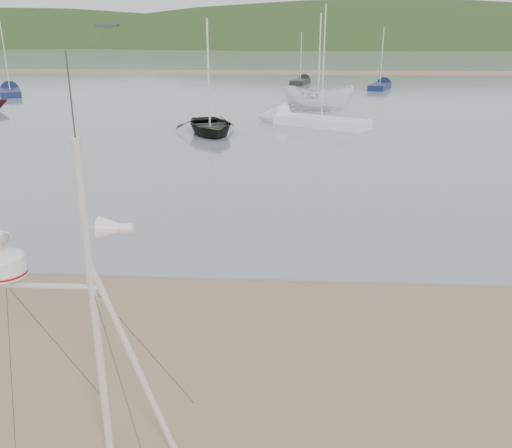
# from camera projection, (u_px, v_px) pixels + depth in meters

# --- Properties ---
(ground) EXTENTS (560.00, 560.00, 0.00)m
(ground) POSITION_uv_depth(u_px,v_px,m) (80.00, 388.00, 8.34)
(ground) COLOR #8B6C50
(ground) RESTS_ON ground
(water) EXTENTS (560.00, 256.00, 0.04)m
(water) POSITION_uv_depth(u_px,v_px,m) (277.00, 55.00, 132.55)
(water) COLOR gray
(water) RESTS_ON ground
(sandbar) EXTENTS (560.00, 7.00, 0.07)m
(sandbar) POSITION_uv_depth(u_px,v_px,m) (267.00, 72.00, 74.19)
(sandbar) COLOR #8B6C50
(sandbar) RESTS_ON water
(hill_ridge) EXTENTS (620.00, 180.00, 80.00)m
(hill_ridge) POSITION_uv_depth(u_px,v_px,m) (325.00, 93.00, 235.01)
(hill_ridge) COLOR #1F3616
(hill_ridge) RESTS_ON ground
(far_cottages) EXTENTS (294.40, 6.30, 8.00)m
(far_cottages) POSITION_uv_depth(u_px,v_px,m) (290.00, 36.00, 191.27)
(far_cottages) COLOR silver
(far_cottages) RESTS_ON ground
(mast_rig) EXTENTS (2.22, 2.37, 5.01)m
(mast_rig) POSITION_uv_depth(u_px,v_px,m) (95.00, 374.00, 6.64)
(mast_rig) COLOR beige
(mast_rig) RESTS_ON ground
(boat_dark) EXTENTS (3.41, 1.93, 4.59)m
(boat_dark) POSITION_uv_depth(u_px,v_px,m) (209.00, 90.00, 28.20)
(boat_dark) COLOR black
(boat_dark) RESTS_ON water
(boat_white) EXTENTS (2.55, 2.53, 4.98)m
(boat_white) POSITION_uv_depth(u_px,v_px,m) (319.00, 75.00, 35.46)
(boat_white) COLOR white
(boat_white) RESTS_ON water
(sailboat_white_near) EXTENTS (7.15, 5.24, 7.22)m
(sailboat_white_near) POSITION_uv_depth(u_px,v_px,m) (292.00, 119.00, 32.33)
(sailboat_white_near) COLOR white
(sailboat_white_near) RESTS_ON ground
(sailboat_blue_far) EXTENTS (3.37, 6.20, 6.05)m
(sailboat_blue_far) POSITION_uv_depth(u_px,v_px,m) (382.00, 85.00, 53.21)
(sailboat_blue_far) COLOR #131B45
(sailboat_blue_far) RESTS_ON ground
(sailboat_dark_mid) EXTENTS (2.63, 5.78, 5.63)m
(sailboat_dark_mid) POSITION_uv_depth(u_px,v_px,m) (303.00, 81.00, 58.09)
(sailboat_dark_mid) COLOR black
(sailboat_dark_mid) RESTS_ON ground
(sailboat_blue_near) EXTENTS (4.53, 6.68, 6.65)m
(sailboat_blue_near) POSITION_uv_depth(u_px,v_px,m) (10.00, 91.00, 48.20)
(sailboat_blue_near) COLOR #131B45
(sailboat_blue_near) RESTS_ON ground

